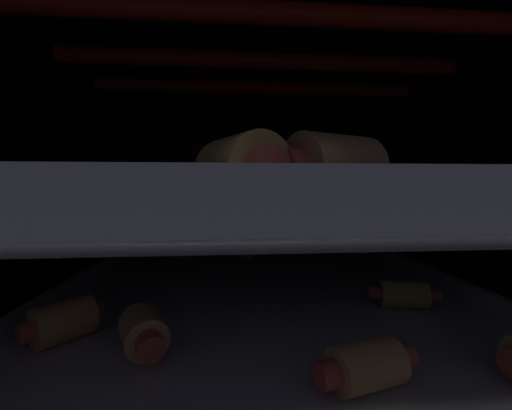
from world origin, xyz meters
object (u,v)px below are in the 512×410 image
Objects in this scene: pig_in_blanket_lower_1 at (403,294)px; pig_in_blanket_lower_3 at (143,331)px; pig_in_blanket_upper_1 at (219,180)px; pig_in_blanket_upper_3 at (290,182)px; baking_tray_upper at (264,197)px; pig_in_blanket_lower_0 at (63,321)px; pig_in_blanket_upper_4 at (214,181)px; pig_in_blanket_lower_4 at (361,245)px; pig_in_blanket_upper_6 at (333,169)px; heating_element at (264,61)px; oven_rack_upper at (264,206)px; pig_in_blanket_upper_5 at (357,179)px; pig_in_blanket_upper_2 at (154,178)px; pig_in_blanket_upper_7 at (242,170)px; oven_rack_lower at (264,303)px; baking_tray_lower at (264,295)px; pig_in_blanket_upper_0 at (332,181)px; pig_in_blanket_lower_2 at (366,366)px; pig_in_blanket_lower_6 at (249,250)px.

pig_in_blanket_lower_3 is at bearing -164.89° from pig_in_blanket_lower_1.
pig_in_blanket_upper_1 is 22.07cm from pig_in_blanket_upper_3.
pig_in_blanket_lower_3 is 0.14× the size of baking_tray_upper.
pig_in_blanket_upper_4 is at bearing 45.61° from pig_in_blanket_lower_0.
baking_tray_upper is (-17.61, -16.27, 8.59)cm from pig_in_blanket_lower_4.
heating_element is at bearing 94.45° from pig_in_blanket_upper_6.
pig_in_blanket_upper_5 is at bearing 1.29° from oven_rack_upper.
pig_in_blanket_upper_2 is at bearing 154.84° from oven_rack_upper.
pig_in_blanket_upper_1 is at bearing 172.17° from pig_in_blanket_lower_1.
pig_in_blanket_lower_0 is 0.77× the size of pig_in_blanket_upper_4.
pig_in_blanket_upper_4 is at bearing 161.56° from baking_tray_upper.
pig_in_blanket_upper_1 is 15.37cm from pig_in_blanket_upper_7.
pig_in_blanket_upper_5 is 0.85× the size of pig_in_blanket_upper_6.
oven_rack_lower is at bearing -178.71° from pig_in_blanket_upper_5.
oven_rack_upper is at bearing 49.21° from pig_in_blanket_lower_3.
pig_in_blanket_upper_4 is 1.05× the size of pig_in_blanket_upper_6.
pig_in_blanket_upper_1 is at bearing -148.69° from oven_rack_lower.
pig_in_blanket_upper_5 is at bearing 19.65° from pig_in_blanket_lower_0.
pig_in_blanket_lower_4 is at bearing 76.65° from pig_in_blanket_lower_1.
pig_in_blanket_lower_4 is (17.61, 16.27, 2.86)cm from oven_rack_lower.
baking_tray_lower is at bearing 94.45° from pig_in_blanket_upper_6.
pig_in_blanket_upper_4 is at bearing -127.22° from pig_in_blanket_upper_3.
pig_in_blanket_upper_4 is (-11.28, -14.85, -0.02)cm from pig_in_blanket_upper_3.
pig_in_blanket_upper_5 is at bearing 54.37° from pig_in_blanket_upper_7.
baking_tray_upper is (0.00, 0.00, 10.58)cm from baking_tray_lower.
heating_element is at bearing -178.71° from pig_in_blanket_upper_5.
pig_in_blanket_upper_3 is (-11.62, 0.35, 10.25)cm from pig_in_blanket_lower_4.
pig_in_blanket_upper_0 is (12.23, 14.75, 13.19)cm from oven_rack_lower.
pig_in_blanket_upper_4 is (-5.29, 1.76, 13.10)cm from oven_rack_lower.
pig_in_blanket_upper_2 is 21.45cm from pig_in_blanket_upper_3.
heating_element reaches higher than pig_in_blanket_lower_0.
baking_tray_lower is 9.61cm from oven_rack_upper.
pig_in_blanket_lower_2 is 20.45cm from pig_in_blanket_upper_5.
pig_in_blanket_lower_4 is (33.46, 25.29, 0.16)cm from pig_in_blanket_lower_0.
pig_in_blanket_lower_6 is 18.44cm from pig_in_blanket_upper_4.
oven_rack_lower is at bearing -25.16° from pig_in_blanket_upper_2.
heating_element is 18.22cm from pig_in_blanket_upper_2.
pig_in_blanket_lower_3 is at bearing -130.79° from oven_rack_lower.
pig_in_blanket_upper_7 reaches higher than pig_in_blanket_lower_2.
pig_in_blanket_lower_0 reaches higher than oven_rack_lower.
pig_in_blanket_upper_6 reaches higher than pig_in_blanket_lower_3.
pig_in_blanket_upper_4 reaches higher than pig_in_blanket_lower_4.
pig_in_blanket_lower_1 is 23.02cm from pig_in_blanket_upper_7.
pig_in_blanket_upper_1 is at bearing -47.24° from pig_in_blanket_upper_2.
pig_in_blanket_upper_0 is 34.18cm from pig_in_blanket_upper_6.
oven_rack_lower is 8.72× the size of pig_in_blanket_upper_1.
pig_in_blanket_upper_1 is 0.96× the size of pig_in_blanket_upper_3.
oven_rack_lower is 9.21× the size of pig_in_blanket_upper_0.
pig_in_blanket_upper_5 is (22.65, -5.69, -0.21)cm from pig_in_blanket_upper_2.
pig_in_blanket_lower_0 is 35.25cm from pig_in_blanket_upper_3.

